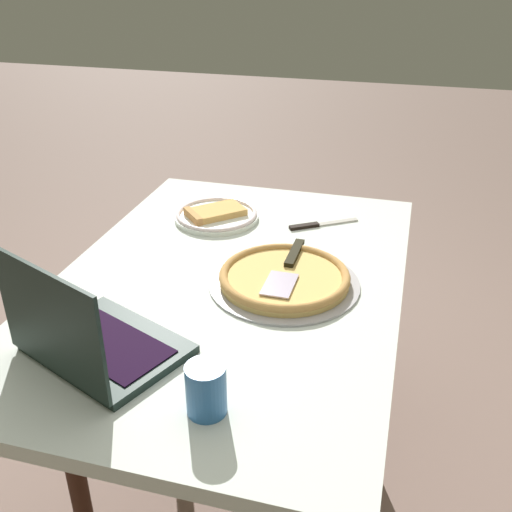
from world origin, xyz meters
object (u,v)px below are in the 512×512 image
dining_table (229,302)px  drink_cup (206,389)px  laptop (89,339)px  pizza_plate (216,215)px  pizza_tray (284,278)px  table_knife (317,225)px

dining_table → drink_cup: bearing=-167.1°
laptop → drink_cup: 0.28m
laptop → pizza_plate: size_ratio=1.46×
laptop → pizza_tray: laptop is taller
pizza_tray → drink_cup: (-0.47, 0.03, 0.03)m
pizza_plate → drink_cup: 0.84m
laptop → table_knife: size_ratio=1.93×
laptop → table_knife: bearing=-23.3°
pizza_tray → laptop: bearing=142.2°
dining_table → laptop: 0.44m
laptop → dining_table: bearing=-23.4°
laptop → drink_cup: laptop is taller
pizza_tray → drink_cup: drink_cup is taller
dining_table → laptop: laptop is taller
pizza_plate → pizza_tray: same height
pizza_tray → pizza_plate: bearing=41.5°
table_knife → pizza_tray: bearing=177.2°
pizza_plate → pizza_tray: 0.44m
laptop → table_knife: 0.82m
dining_table → pizza_tray: size_ratio=3.36×
pizza_tray → table_knife: size_ratio=1.94×
pizza_tray → drink_cup: bearing=175.8°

